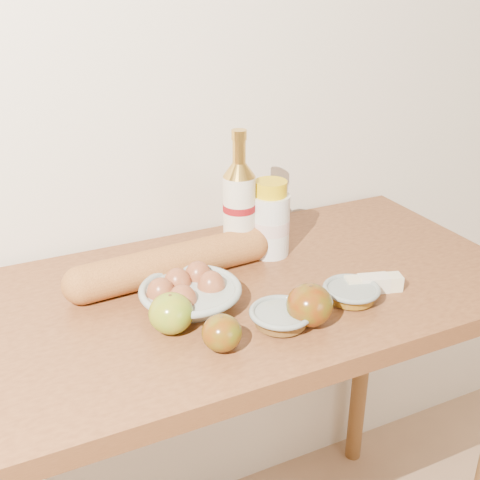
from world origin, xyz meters
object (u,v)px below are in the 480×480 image
object	(u,v)px
bourbon_bottle	(239,208)
baguette	(172,263)
cream_bottle	(270,221)
egg_bowl	(189,293)
table	(234,340)

from	to	relation	value
bourbon_bottle	baguette	distance (m)	0.19
cream_bottle	baguette	distance (m)	0.24
baguette	egg_bowl	bearing A→B (deg)	-97.80
egg_bowl	cream_bottle	bearing A→B (deg)	29.16
cream_bottle	egg_bowl	distance (m)	0.29
table	egg_bowl	world-z (taller)	egg_bowl
table	egg_bowl	distance (m)	0.19
egg_bowl	table	bearing A→B (deg)	13.94
bourbon_bottle	baguette	xyz separation A→B (m)	(-0.17, -0.04, -0.08)
table	egg_bowl	xyz separation A→B (m)	(-0.10, -0.03, 0.15)
baguette	cream_bottle	bearing A→B (deg)	1.60
egg_bowl	bourbon_bottle	bearing A→B (deg)	40.39
cream_bottle	egg_bowl	world-z (taller)	cream_bottle
cream_bottle	baguette	bearing A→B (deg)	177.97
table	bourbon_bottle	size ratio (longest dim) A/B	4.18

